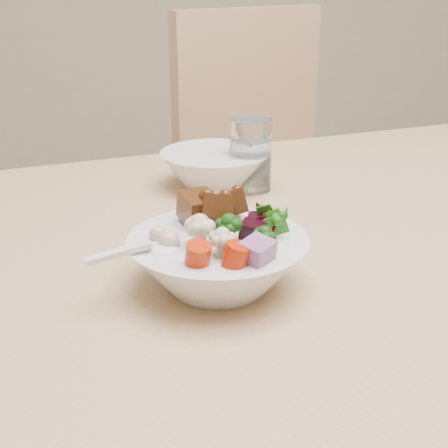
# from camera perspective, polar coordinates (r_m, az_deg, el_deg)

# --- Properties ---
(dining_table) EXTENTS (1.68, 1.13, 0.73)m
(dining_table) POSITION_cam_1_polar(r_m,az_deg,el_deg) (0.92, 15.21, -3.81)
(dining_table) COLOR tan
(dining_table) RESTS_ON ground
(chair_far) EXTENTS (0.59, 0.59, 0.96)m
(chair_far) POSITION_cam_1_polar(r_m,az_deg,el_deg) (1.55, 5.13, 3.18)
(chair_far) COLOR tan
(chair_far) RESTS_ON ground
(food_bowl) EXTENTS (0.19, 0.19, 0.10)m
(food_bowl) POSITION_cam_1_polar(r_m,az_deg,el_deg) (0.66, -0.43, -3.16)
(food_bowl) COLOR silver
(food_bowl) RESTS_ON dining_table
(soup_spoon) EXTENTS (0.10, 0.03, 0.02)m
(soup_spoon) POSITION_cam_1_polar(r_m,az_deg,el_deg) (0.62, -6.62, -2.50)
(soup_spoon) COLOR silver
(soup_spoon) RESTS_ON food_bowl
(water_glass) EXTENTS (0.06, 0.06, 0.11)m
(water_glass) POSITION_cam_1_polar(r_m,az_deg,el_deg) (0.96, 2.43, 6.07)
(water_glass) COLOR white
(water_glass) RESTS_ON dining_table
(side_bowl) EXTENTS (0.17, 0.17, 0.06)m
(side_bowl) POSITION_cam_1_polar(r_m,az_deg,el_deg) (0.97, -0.83, 5.00)
(side_bowl) COLOR silver
(side_bowl) RESTS_ON dining_table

